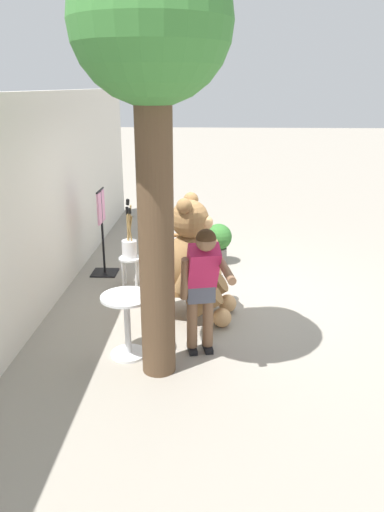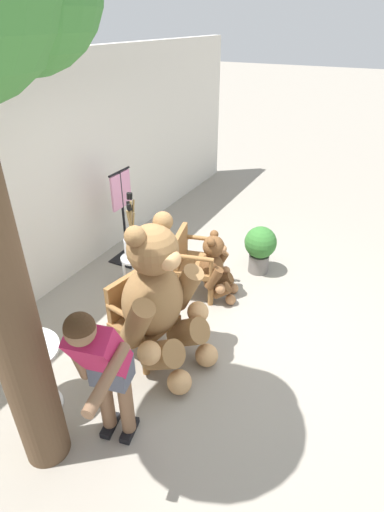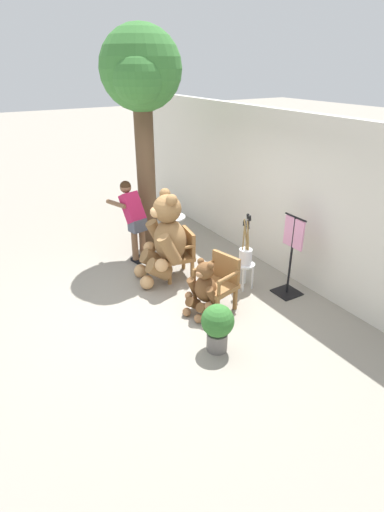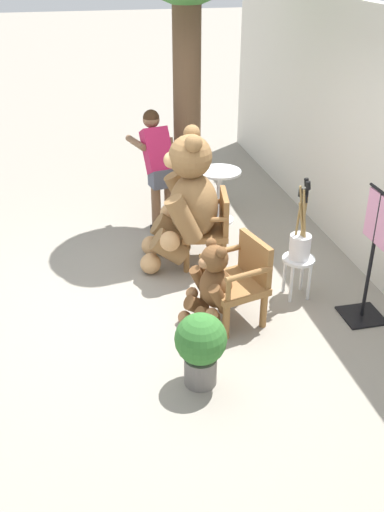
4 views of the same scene
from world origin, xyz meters
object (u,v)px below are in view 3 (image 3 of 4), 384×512
(round_side_table, at_px, (172,229))
(person_visitor, at_px, (133,215))
(wooden_chair_right, at_px, (218,281))
(wooden_chair_left, at_px, (180,252))
(teddy_bear_large, at_px, (165,238))
(patio_tree, at_px, (141,82))
(teddy_bear_small, at_px, (203,288))
(clothing_display_stand, at_px, (291,254))
(potted_plant, at_px, (218,325))
(brush_bucket, at_px, (246,253))
(white_stool, at_px, (245,269))

(round_side_table, bearing_deg, person_visitor, -88.14)
(person_visitor, xyz_separation_m, round_side_table, (-0.03, 0.82, -0.46))
(wooden_chair_right, bearing_deg, wooden_chair_left, 179.95)
(wooden_chair_left, xyz_separation_m, teddy_bear_large, (-0.03, -0.27, 0.32))
(wooden_chair_left, height_order, patio_tree, patio_tree)
(person_visitor, bearing_deg, teddy_bear_small, 3.05)
(clothing_display_stand, bearing_deg, teddy_bear_large, -134.67)
(patio_tree, height_order, potted_plant, patio_tree)
(brush_bucket, distance_m, round_side_table, 2.04)
(teddy_bear_large, distance_m, teddy_bear_small, 1.30)
(white_stool, xyz_separation_m, brush_bucket, (0.00, -0.00, 0.31))
(potted_plant, xyz_separation_m, clothing_display_stand, (-0.60, 1.82, 0.32))
(white_stool, bearing_deg, round_side_table, -171.16)
(potted_plant, bearing_deg, person_visitor, 176.63)
(wooden_chair_left, distance_m, teddy_bear_small, 1.26)
(patio_tree, height_order, clothing_display_stand, patio_tree)
(wooden_chair_left, height_order, teddy_bear_small, teddy_bear_small)
(wooden_chair_right, distance_m, clothing_display_stand, 1.29)
(white_stool, bearing_deg, clothing_display_stand, 44.48)
(brush_bucket, bearing_deg, wooden_chair_left, -142.38)
(wooden_chair_left, relative_size, potted_plant, 1.26)
(wooden_chair_right, relative_size, teddy_bear_large, 0.54)
(person_visitor, relative_size, brush_bucket, 1.73)
(wooden_chair_right, height_order, teddy_bear_small, teddy_bear_small)
(wooden_chair_left, relative_size, clothing_display_stand, 0.63)
(teddy_bear_large, bearing_deg, teddy_bear_small, -0.99)
(patio_tree, relative_size, clothing_display_stand, 3.01)
(teddy_bear_small, height_order, patio_tree, patio_tree)
(teddy_bear_large, bearing_deg, wooden_chair_left, 84.47)
(person_visitor, bearing_deg, wooden_chair_right, 10.28)
(clothing_display_stand, bearing_deg, white_stool, -135.52)
(wooden_chair_right, distance_m, round_side_table, 2.31)
(teddy_bear_small, bearing_deg, round_side_table, 163.11)
(wooden_chair_left, distance_m, white_stool, 1.19)
(brush_bucket, bearing_deg, potted_plant, -49.55)
(person_visitor, height_order, patio_tree, patio_tree)
(white_stool, bearing_deg, potted_plant, -49.54)
(brush_bucket, xyz_separation_m, clothing_display_stand, (0.52, 0.51, 0.06))
(wooden_chair_right, distance_m, person_visitor, 2.32)
(wooden_chair_left, bearing_deg, patio_tree, 179.97)
(teddy_bear_small, relative_size, round_side_table, 1.24)
(teddy_bear_small, distance_m, round_side_table, 2.40)
(white_stool, height_order, patio_tree, patio_tree)
(wooden_chair_left, distance_m, potted_plant, 2.14)
(wooden_chair_right, distance_m, teddy_bear_large, 1.30)
(person_visitor, height_order, white_stool, person_visitor)
(wooden_chair_right, height_order, potted_plant, wooden_chair_right)
(teddy_bear_small, relative_size, brush_bucket, 1.02)
(white_stool, xyz_separation_m, clothing_display_stand, (0.52, 0.51, 0.36))
(wooden_chair_left, bearing_deg, brush_bucket, 37.62)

